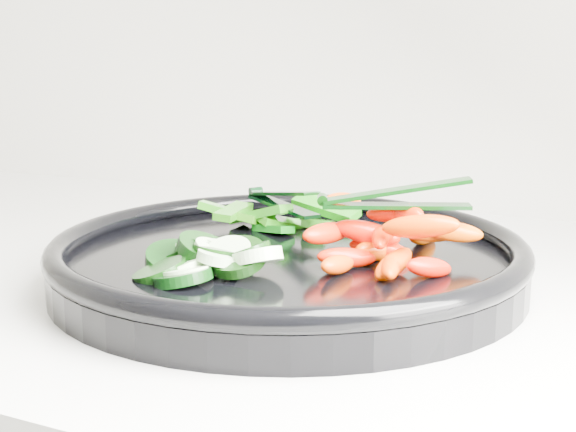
% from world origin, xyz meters
% --- Properties ---
extents(veggie_tray, '(0.40, 0.40, 0.04)m').
position_xyz_m(veggie_tray, '(0.16, 1.66, 0.95)').
color(veggie_tray, black).
rests_on(veggie_tray, counter).
extents(cucumber_pile, '(0.13, 0.12, 0.04)m').
position_xyz_m(cucumber_pile, '(0.12, 1.59, 0.96)').
color(cucumber_pile, black).
rests_on(cucumber_pile, veggie_tray).
extents(carrot_pile, '(0.13, 0.16, 0.05)m').
position_xyz_m(carrot_pile, '(0.24, 1.67, 0.97)').
color(carrot_pile, '#FF5600').
rests_on(carrot_pile, veggie_tray).
extents(pepper_pile, '(0.14, 0.10, 0.04)m').
position_xyz_m(pepper_pile, '(0.11, 1.74, 0.96)').
color(pepper_pile, '#09600C').
rests_on(pepper_pile, veggie_tray).
extents(tong_carrot, '(0.11, 0.06, 0.02)m').
position_xyz_m(tong_carrot, '(0.24, 1.67, 1.00)').
color(tong_carrot, black).
rests_on(tong_carrot, carrot_pile).
extents(tong_pepper, '(0.10, 0.08, 0.02)m').
position_xyz_m(tong_pepper, '(0.11, 1.75, 0.98)').
color(tong_pepper, black).
rests_on(tong_pepper, pepper_pile).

